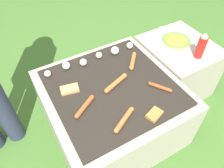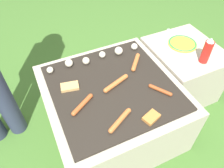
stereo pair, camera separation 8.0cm
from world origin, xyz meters
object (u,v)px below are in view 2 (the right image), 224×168
Objects in this scene: sausage_front_center at (120,120)px; fork_utensil at (172,34)px; condiment_bottle at (207,51)px; plate_colorful at (182,44)px.

fork_utensil is at bearing 37.32° from sausage_front_center.
condiment_bottle is at bearing 15.19° from sausage_front_center.
fork_utensil is (-0.00, 0.38, -0.09)m from condiment_bottle.
condiment_bottle is 1.17× the size of fork_utensil.
condiment_bottle reaches higher than fork_utensil.
fork_utensil is (0.77, 0.58, -0.01)m from sausage_front_center.
plate_colorful is at bearing -92.54° from fork_utensil.
sausage_front_center is at bearing -142.68° from fork_utensil.
plate_colorful is 1.10× the size of condiment_bottle.
sausage_front_center is 0.88m from plate_colorful.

